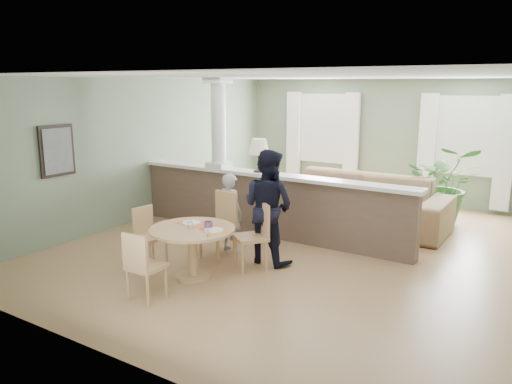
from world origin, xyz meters
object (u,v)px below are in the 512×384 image
Objects in this scene: sofa at (356,201)px; child_person at (230,213)px; chair_near at (142,264)px; chair_side at (148,233)px; chair_far_man at (256,233)px; man_person at (268,207)px; houseplant at (444,184)px; chair_far_boy at (221,222)px; dining_table at (193,238)px.

child_person reaches higher than sofa.
chair_near is 1.04× the size of chair_side.
child_person reaches higher than chair_far_man.
man_person is at bearing 127.28° from chair_far_man.
sofa is 2.61× the size of child_person.
houseplant is at bearing -27.92° from chair_side.
chair_far_boy reaches higher than chair_far_man.
child_person is at bearing 99.98° from dining_table.
man_person reaches higher than chair_far_boy.
dining_table is 1.21× the size of chair_far_man.
chair_far_man reaches higher than chair_near.
chair_side is (-1.85, -3.49, -0.01)m from sofa.
houseplant is at bearing -113.26° from chair_near.
chair_side is 1.80m from man_person.
chair_far_boy is 1.10m from chair_side.
chair_side is 0.50× the size of man_person.
dining_table is at bearing -92.84° from chair_near.
dining_table is (-0.93, -3.56, 0.08)m from sofa.
chair_side reaches higher than dining_table.
sofa is 3.88× the size of chair_side.
chair_side is at bearing -49.69° from chair_near.
dining_table is 1.16× the size of chair_far_boy.
chair_far_boy reaches higher than chair_near.
chair_side is at bearing 175.61° from dining_table.
sofa is 3.29× the size of chair_far_boy.
dining_table is at bearing -87.86° from chair_side.
man_person reaches higher than houseplant.
child_person is (-0.18, 2.09, 0.14)m from chair_near.
chair_far_boy reaches higher than sofa.
chair_side is at bearing -116.00° from chair_far_man.
dining_table is 0.69× the size of man_person.
man_person reaches higher than child_person.
man_person reaches higher than chair_near.
chair_near is at bearing 79.36° from man_person.
chair_far_man is at bearing -3.55° from chair_far_boy.
sofa is 3.73× the size of chair_near.
houseplant is 4.48m from chair_far_boy.
dining_table is 1.37× the size of chair_side.
houseplant is at bearing 105.09° from chair_far_man.
chair_far_boy is (-2.42, -3.77, -0.20)m from houseplant.
sofa reaches higher than dining_table.
houseplant is 5.57m from chair_side.
child_person is (-2.44, -3.50, -0.12)m from houseplant.
child_person is (-0.20, 1.16, 0.07)m from dining_table.
sofa is at bearing -139.80° from houseplant.
chair_far_boy is at bearing 104.92° from child_person.
dining_table is 0.92m from chair_side.
chair_far_boy is at bearing 102.13° from dining_table.
chair_side is 1.31m from child_person.
sofa is 2.84m from chair_far_man.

